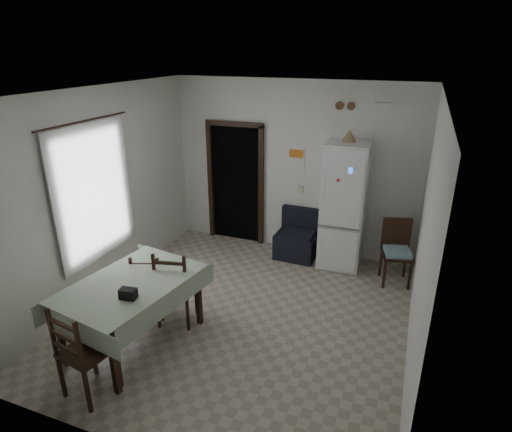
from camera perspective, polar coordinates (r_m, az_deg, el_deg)
The scene contains 25 objects.
ground at distance 5.92m, azimuth -1.78°, elevation -13.03°, with size 4.50×4.50×0.00m, color #AB9F8C.
ceiling at distance 4.88m, azimuth -2.19°, elevation 16.16°, with size 4.20×4.50×0.02m, color white, non-canonical shape.
wall_back at distance 7.24m, azimuth 4.99°, elevation 6.30°, with size 4.20×0.02×2.90m, color silver, non-canonical shape.
wall_front at distance 3.50m, azimuth -16.74°, elevation -12.73°, with size 4.20×0.02×2.90m, color silver, non-canonical shape.
wall_left at distance 6.30m, azimuth -19.88°, elevation 2.65°, with size 0.02×4.50×2.90m, color silver, non-canonical shape.
wall_right at distance 4.87m, azimuth 21.50°, elevation -3.16°, with size 0.02×4.50×2.90m, color silver, non-canonical shape.
doorway at distance 7.87m, azimuth -2.06°, elevation 4.69°, with size 1.06×0.52×2.22m.
window_recess at distance 6.16m, azimuth -21.53°, elevation 2.99°, with size 0.10×1.20×1.60m, color silver.
curtain at distance 6.09m, azimuth -20.76°, elevation 2.89°, with size 0.02×1.45×1.85m, color beige.
curtain_rod at distance 5.87m, azimuth -21.93°, elevation 11.67°, with size 0.02×0.02×1.60m, color black.
calendar at distance 7.17m, azimuth 5.39°, elevation 7.54°, with size 0.28×0.02×0.40m, color white.
calendar_image at distance 7.14m, azimuth 5.41°, elevation 8.31°, with size 0.24×0.01×0.14m, color orange.
light_switch at distance 7.29m, azimuth 6.01°, elevation 3.50°, with size 0.08×0.02×0.12m, color beige.
vent_left at distance 6.86m, azimuth 11.05°, elevation 14.25°, with size 0.12×0.12×0.03m, color brown.
vent_right at distance 6.83m, azimuth 12.57°, elevation 14.11°, with size 0.12×0.12×0.03m, color brown.
emergency_light at distance 6.75m, azimuth 16.61°, elevation 13.90°, with size 0.25×0.07×0.09m, color white.
fridge at distance 6.89m, azimuth 11.61°, elevation 1.31°, with size 0.66×0.66×2.03m, color white, non-canonical shape.
tan_cone at distance 6.64m, azimuth 12.32°, elevation 10.45°, with size 0.22×0.22×0.18m, color tan.
navy_seat at distance 7.26m, azimuth 5.49°, elevation -2.48°, with size 0.67×0.64×0.81m, color black, non-canonical shape.
corner_chair at distance 6.73m, azimuth 18.29°, elevation -4.77°, with size 0.43×0.43×0.98m, color black, non-canonical shape.
dining_table at distance 5.41m, azimuth -15.94°, elevation -12.33°, with size 1.06×1.61×0.84m, color #A4B79C, non-canonical shape.
black_bag at distance 4.86m, azimuth -16.69°, elevation -9.90°, with size 0.18×0.11×0.12m, color black.
dining_chair_far_left at distance 5.87m, azimuth -13.91°, elevation -8.68°, with size 0.40×0.40×0.92m, color black, non-canonical shape.
dining_chair_far_right at distance 5.63m, azimuth -10.59°, elevation -9.03°, with size 0.45×0.45×1.05m, color black, non-canonical shape.
dining_chair_near_head at distance 4.81m, azimuth -21.66°, elevation -16.27°, with size 0.46×0.46×1.07m, color black, non-canonical shape.
Camera 1 is at (1.90, -4.46, 3.38)m, focal length 30.00 mm.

